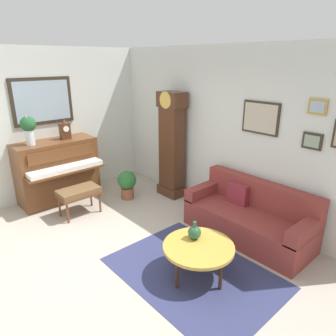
{
  "coord_description": "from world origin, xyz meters",
  "views": [
    {
      "loc": [
        3.22,
        -1.71,
        2.57
      ],
      "look_at": [
        -0.17,
        1.31,
        0.96
      ],
      "focal_mm": 32.88,
      "sensor_mm": 36.0,
      "label": 1
    }
  ],
  "objects_px": {
    "green_jug": "(194,232)",
    "potted_plant": "(127,183)",
    "mantel_clock": "(65,130)",
    "grandfather_clock": "(172,148)",
    "piano": "(58,170)",
    "flower_vase": "(28,127)",
    "piano_bench": "(79,193)",
    "coffee_table": "(199,247)",
    "couch": "(250,217)"
  },
  "relations": [
    {
      "from": "mantel_clock",
      "to": "grandfather_clock",
      "type": "bearing_deg",
      "value": 50.36
    },
    {
      "from": "potted_plant",
      "to": "grandfather_clock",
      "type": "bearing_deg",
      "value": 60.59
    },
    {
      "from": "couch",
      "to": "mantel_clock",
      "type": "distance_m",
      "value": 3.62
    },
    {
      "from": "piano",
      "to": "grandfather_clock",
      "type": "relative_size",
      "value": 0.71
    },
    {
      "from": "couch",
      "to": "mantel_clock",
      "type": "bearing_deg",
      "value": -156.8
    },
    {
      "from": "piano",
      "to": "potted_plant",
      "type": "relative_size",
      "value": 2.57
    },
    {
      "from": "green_jug",
      "to": "couch",
      "type": "bearing_deg",
      "value": 88.22
    },
    {
      "from": "flower_vase",
      "to": "potted_plant",
      "type": "distance_m",
      "value": 1.99
    },
    {
      "from": "coffee_table",
      "to": "flower_vase",
      "type": "xyz_separation_m",
      "value": [
        -3.3,
        -0.76,
        1.08
      ]
    },
    {
      "from": "couch",
      "to": "green_jug",
      "type": "xyz_separation_m",
      "value": [
        -0.04,
        -1.17,
        0.2
      ]
    },
    {
      "from": "green_jug",
      "to": "potted_plant",
      "type": "height_order",
      "value": "green_jug"
    },
    {
      "from": "mantel_clock",
      "to": "flower_vase",
      "type": "relative_size",
      "value": 0.66
    },
    {
      "from": "coffee_table",
      "to": "mantel_clock",
      "type": "bearing_deg",
      "value": -177.9
    },
    {
      "from": "couch",
      "to": "mantel_clock",
      "type": "height_order",
      "value": "mantel_clock"
    },
    {
      "from": "piano_bench",
      "to": "potted_plant",
      "type": "bearing_deg",
      "value": 89.55
    },
    {
      "from": "couch",
      "to": "green_jug",
      "type": "bearing_deg",
      "value": -91.78
    },
    {
      "from": "grandfather_clock",
      "to": "couch",
      "type": "xyz_separation_m",
      "value": [
        1.93,
        -0.16,
        -0.65
      ]
    },
    {
      "from": "grandfather_clock",
      "to": "mantel_clock",
      "type": "relative_size",
      "value": 5.34
    },
    {
      "from": "green_jug",
      "to": "potted_plant",
      "type": "distance_m",
      "value": 2.4
    },
    {
      "from": "coffee_table",
      "to": "piano_bench",
      "type": "bearing_deg",
      "value": -171.92
    },
    {
      "from": "piano_bench",
      "to": "green_jug",
      "type": "xyz_separation_m",
      "value": [
        2.33,
        0.42,
        0.11
      ]
    },
    {
      "from": "potted_plant",
      "to": "piano",
      "type": "bearing_deg",
      "value": -130.2
    },
    {
      "from": "piano",
      "to": "piano_bench",
      "type": "height_order",
      "value": "piano"
    },
    {
      "from": "piano_bench",
      "to": "grandfather_clock",
      "type": "bearing_deg",
      "value": 75.96
    },
    {
      "from": "flower_vase",
      "to": "potted_plant",
      "type": "height_order",
      "value": "flower_vase"
    },
    {
      "from": "mantel_clock",
      "to": "coffee_table",
      "type": "bearing_deg",
      "value": 2.1
    },
    {
      "from": "mantel_clock",
      "to": "potted_plant",
      "type": "distance_m",
      "value": 1.51
    },
    {
      "from": "grandfather_clock",
      "to": "piano_bench",
      "type": "bearing_deg",
      "value": -104.04
    },
    {
      "from": "flower_vase",
      "to": "coffee_table",
      "type": "bearing_deg",
      "value": 12.91
    },
    {
      "from": "green_jug",
      "to": "grandfather_clock",
      "type": "bearing_deg",
      "value": 144.82
    },
    {
      "from": "piano",
      "to": "coffee_table",
      "type": "distance_m",
      "value": 3.32
    },
    {
      "from": "grandfather_clock",
      "to": "green_jug",
      "type": "xyz_separation_m",
      "value": [
        1.89,
        -1.33,
        -0.45
      ]
    },
    {
      "from": "piano_bench",
      "to": "green_jug",
      "type": "relative_size",
      "value": 2.92
    },
    {
      "from": "coffee_table",
      "to": "piano",
      "type": "bearing_deg",
      "value": -173.99
    },
    {
      "from": "piano_bench",
      "to": "coffee_table",
      "type": "relative_size",
      "value": 0.8
    },
    {
      "from": "mantel_clock",
      "to": "green_jug",
      "type": "height_order",
      "value": "mantel_clock"
    },
    {
      "from": "coffee_table",
      "to": "potted_plant",
      "type": "bearing_deg",
      "value": 165.44
    },
    {
      "from": "piano_bench",
      "to": "grandfather_clock",
      "type": "distance_m",
      "value": 1.9
    },
    {
      "from": "mantel_clock",
      "to": "green_jug",
      "type": "bearing_deg",
      "value": 3.5
    },
    {
      "from": "piano_bench",
      "to": "couch",
      "type": "height_order",
      "value": "couch"
    },
    {
      "from": "green_jug",
      "to": "piano_bench",
      "type": "bearing_deg",
      "value": -169.7
    },
    {
      "from": "piano",
      "to": "mantel_clock",
      "type": "distance_m",
      "value": 0.78
    },
    {
      "from": "green_jug",
      "to": "potted_plant",
      "type": "xyz_separation_m",
      "value": [
        -2.32,
        0.57,
        -0.19
      ]
    },
    {
      "from": "grandfather_clock",
      "to": "coffee_table",
      "type": "xyz_separation_m",
      "value": [
        2.03,
        -1.41,
        -0.57
      ]
    },
    {
      "from": "piano",
      "to": "flower_vase",
      "type": "bearing_deg",
      "value": -89.86
    },
    {
      "from": "flower_vase",
      "to": "green_jug",
      "type": "relative_size",
      "value": 2.42
    },
    {
      "from": "piano_bench",
      "to": "piano",
      "type": "bearing_deg",
      "value": 179.75
    },
    {
      "from": "coffee_table",
      "to": "potted_plant",
      "type": "relative_size",
      "value": 1.57
    },
    {
      "from": "couch",
      "to": "coffee_table",
      "type": "distance_m",
      "value": 1.25
    },
    {
      "from": "mantel_clock",
      "to": "potted_plant",
      "type": "height_order",
      "value": "mantel_clock"
    }
  ]
}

